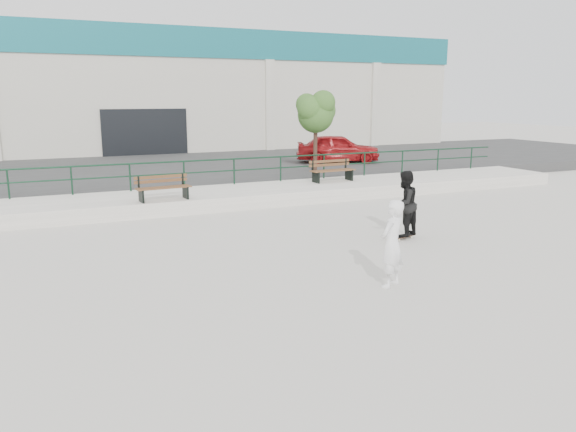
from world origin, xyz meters
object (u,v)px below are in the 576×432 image
bench_right (332,171)px  bench_left (163,188)px  red_car (338,148)px  standing_skater (404,204)px  seated_skater (392,244)px  tree (316,111)px  skateboard (403,236)px

bench_right → bench_left: bearing=-171.8°
red_car → standing_skater: size_ratio=2.40×
bench_left → red_car: (10.79, 7.33, 0.33)m
standing_skater → seated_skater: standing_skater is taller
red_car → standing_skater: bearing=-177.9°
bench_right → seated_skater: size_ratio=1.05×
tree → skateboard: tree is taller
tree → red_car: size_ratio=0.85×
red_car → standing_skater: (-5.44, -13.38, -0.24)m
seated_skater → tree: bearing=-138.7°
bench_left → seated_skater: 9.64m
bench_right → red_car: red_car is taller
bench_left → bench_right: (7.20, 1.44, 0.02)m
skateboard → seated_skater: 4.22m
skateboard → bench_right: bearing=62.7°
red_car → bench_right: bearing=172.9°
tree → bench_right: bearing=-105.9°
bench_right → seated_skater: (-4.47, -10.68, -0.02)m
standing_skater → bench_right: bearing=-125.1°
bench_left → tree: size_ratio=0.50×
bench_right → standing_skater: standing_skater is taller
red_car → skateboard: 14.49m
tree → seated_skater: (-5.40, -13.96, -2.34)m
skateboard → standing_skater: (0.00, 0.00, 0.93)m
bench_right → tree: size_ratio=0.53×
bench_left → seated_skater: (2.73, -9.24, 0.01)m
bench_left → seated_skater: seated_skater is taller
bench_left → skateboard: size_ratio=2.29×
tree → skateboard: (-2.78, -10.76, -3.19)m
bench_right → tree: 4.12m
bench_left → skateboard: bench_left is taller
tree → seated_skater: 15.15m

